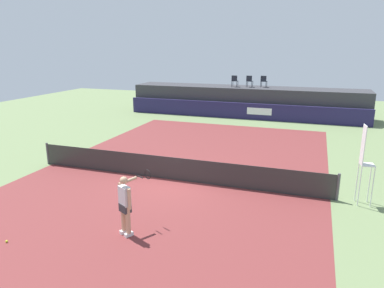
# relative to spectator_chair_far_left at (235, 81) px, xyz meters

# --- Properties ---
(ground_plane) EXTENTS (48.00, 48.00, 0.00)m
(ground_plane) POSITION_rel_spectator_chair_far_left_xyz_m (0.89, -12.01, -2.69)
(ground_plane) COLOR #6B7F51
(court_inner) EXTENTS (12.00, 22.00, 0.00)m
(court_inner) POSITION_rel_spectator_chair_far_left_xyz_m (0.89, -15.01, -2.69)
(court_inner) COLOR maroon
(court_inner) RESTS_ON ground
(sponsor_wall) EXTENTS (18.00, 0.22, 1.20)m
(sponsor_wall) POSITION_rel_spectator_chair_far_left_xyz_m (0.90, -1.51, -2.09)
(sponsor_wall) COLOR #231E4C
(sponsor_wall) RESTS_ON ground
(spectator_platform) EXTENTS (18.00, 2.80, 2.20)m
(spectator_platform) POSITION_rel_spectator_chair_far_left_xyz_m (0.89, 0.29, -1.59)
(spectator_platform) COLOR #38383D
(spectator_platform) RESTS_ON ground
(spectator_chair_far_left) EXTENTS (0.45, 0.45, 0.89)m
(spectator_chair_far_left) POSITION_rel_spectator_chair_far_left_xyz_m (0.00, 0.00, 0.00)
(spectator_chair_far_left) COLOR #1E232D
(spectator_chair_far_left) RESTS_ON spectator_platform
(spectator_chair_left) EXTENTS (0.47, 0.47, 0.89)m
(spectator_chair_left) POSITION_rel_spectator_chair_far_left_xyz_m (1.12, 0.20, 0.00)
(spectator_chair_left) COLOR #1E232D
(spectator_chair_left) RESTS_ON spectator_platform
(spectator_chair_center) EXTENTS (0.46, 0.46, 0.89)m
(spectator_chair_center) POSITION_rel_spectator_chair_far_left_xyz_m (2.18, 0.44, 0.00)
(spectator_chair_center) COLOR #1E232D
(spectator_chair_center) RESTS_ON spectator_platform
(umpire_chair) EXTENTS (0.49, 0.49, 2.76)m
(umpire_chair) POSITION_rel_spectator_chair_far_left_xyz_m (7.80, -15.02, -1.11)
(umpire_chair) COLOR white
(umpire_chair) RESTS_ON ground
(tennis_net) EXTENTS (12.40, 0.02, 0.95)m
(tennis_net) POSITION_rel_spectator_chair_far_left_xyz_m (0.89, -15.01, -2.22)
(tennis_net) COLOR #2D2D2D
(tennis_net) RESTS_ON ground
(net_post_near) EXTENTS (0.10, 0.10, 1.00)m
(net_post_near) POSITION_rel_spectator_chair_far_left_xyz_m (-5.31, -15.01, -2.19)
(net_post_near) COLOR #4C4C51
(net_post_near) RESTS_ON ground
(net_post_far) EXTENTS (0.10, 0.10, 1.00)m
(net_post_far) POSITION_rel_spectator_chair_far_left_xyz_m (7.09, -15.01, -2.19)
(net_post_far) COLOR #4C4C51
(net_post_far) RESTS_ON ground
(tennis_player) EXTENTS (0.66, 1.26, 1.77)m
(tennis_player) POSITION_rel_spectator_chair_far_left_xyz_m (1.29, -19.49, -1.73)
(tennis_player) COLOR white
(tennis_player) RESTS_ON court_inner
(tennis_ball) EXTENTS (0.07, 0.07, 0.07)m
(tennis_ball) POSITION_rel_spectator_chair_far_left_xyz_m (-1.62, -21.00, -2.66)
(tennis_ball) COLOR #D8EA33
(tennis_ball) RESTS_ON court_inner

